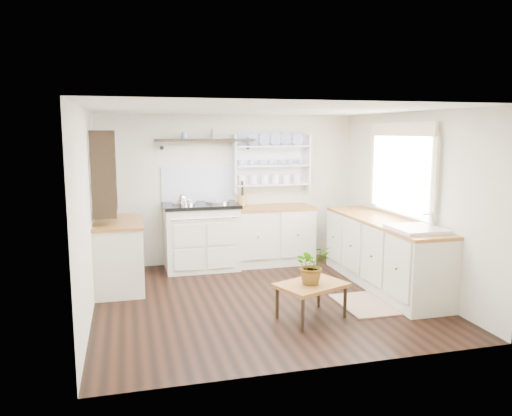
# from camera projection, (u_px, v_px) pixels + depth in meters

# --- Properties ---
(floor) EXTENTS (4.00, 3.80, 0.01)m
(floor) POSITION_uv_depth(u_px,v_px,m) (262.00, 299.00, 6.18)
(floor) COLOR black
(floor) RESTS_ON ground
(wall_back) EXTENTS (4.00, 0.02, 2.30)m
(wall_back) POSITION_uv_depth(u_px,v_px,m) (230.00, 189.00, 7.82)
(wall_back) COLOR silver
(wall_back) RESTS_ON ground
(wall_right) EXTENTS (0.02, 3.80, 2.30)m
(wall_right) POSITION_uv_depth(u_px,v_px,m) (410.00, 201.00, 6.50)
(wall_right) COLOR silver
(wall_right) RESTS_ON ground
(wall_left) EXTENTS (0.02, 3.80, 2.30)m
(wall_left) POSITION_uv_depth(u_px,v_px,m) (88.00, 214.00, 5.50)
(wall_left) COLOR silver
(wall_left) RESTS_ON ground
(ceiling) EXTENTS (4.00, 3.80, 0.01)m
(ceiling) POSITION_uv_depth(u_px,v_px,m) (262.00, 110.00, 5.83)
(ceiling) COLOR white
(ceiling) RESTS_ON wall_back
(window) EXTENTS (0.08, 1.55, 1.22)m
(window) POSITION_uv_depth(u_px,v_px,m) (402.00, 169.00, 6.57)
(window) COLOR white
(window) RESTS_ON wall_right
(aga_cooker) EXTENTS (1.11, 0.77, 1.02)m
(aga_cooker) POSITION_uv_depth(u_px,v_px,m) (201.00, 236.00, 7.47)
(aga_cooker) COLOR silver
(aga_cooker) RESTS_ON floor
(back_cabinets) EXTENTS (1.27, 0.63, 0.90)m
(back_cabinets) POSITION_uv_depth(u_px,v_px,m) (272.00, 234.00, 7.79)
(back_cabinets) COLOR beige
(back_cabinets) RESTS_ON floor
(right_cabinets) EXTENTS (0.62, 2.43, 0.90)m
(right_cabinets) POSITION_uv_depth(u_px,v_px,m) (383.00, 252.00, 6.63)
(right_cabinets) COLOR beige
(right_cabinets) RESTS_ON floor
(belfast_sink) EXTENTS (0.55, 0.60, 0.45)m
(belfast_sink) POSITION_uv_depth(u_px,v_px,m) (416.00, 239.00, 5.86)
(belfast_sink) COLOR white
(belfast_sink) RESTS_ON right_cabinets
(left_cabinets) EXTENTS (0.62, 1.13, 0.90)m
(left_cabinets) POSITION_uv_depth(u_px,v_px,m) (119.00, 254.00, 6.54)
(left_cabinets) COLOR beige
(left_cabinets) RESTS_ON floor
(plate_rack) EXTENTS (1.20, 0.22, 0.90)m
(plate_rack) POSITION_uv_depth(u_px,v_px,m) (271.00, 163.00, 7.88)
(plate_rack) COLOR white
(plate_rack) RESTS_ON wall_back
(high_shelf) EXTENTS (1.50, 0.29, 0.16)m
(high_shelf) POSITION_uv_depth(u_px,v_px,m) (205.00, 141.00, 7.49)
(high_shelf) COLOR black
(high_shelf) RESTS_ON wall_back
(left_shelving) EXTENTS (0.28, 0.80, 1.05)m
(left_shelving) POSITION_uv_depth(u_px,v_px,m) (104.00, 171.00, 6.34)
(left_shelving) COLOR black
(left_shelving) RESTS_ON wall_left
(kettle) EXTENTS (0.18, 0.18, 0.22)m
(kettle) POSITION_uv_depth(u_px,v_px,m) (183.00, 202.00, 7.21)
(kettle) COLOR silver
(kettle) RESTS_ON aga_cooker
(utensil_crock) EXTENTS (0.14, 0.14, 0.16)m
(utensil_crock) POSITION_uv_depth(u_px,v_px,m) (242.00, 201.00, 7.67)
(utensil_crock) COLOR #A6783C
(utensil_crock) RESTS_ON back_cabinets
(center_table) EXTENTS (0.87, 0.76, 0.40)m
(center_table) POSITION_uv_depth(u_px,v_px,m) (311.00, 287.00, 5.49)
(center_table) COLOR brown
(center_table) RESTS_ON floor
(potted_plant) EXTENTS (0.44, 0.40, 0.43)m
(potted_plant) POSITION_uv_depth(u_px,v_px,m) (312.00, 265.00, 5.45)
(potted_plant) COLOR #3F7233
(potted_plant) RESTS_ON center_table
(floor_rug) EXTENTS (0.56, 0.85, 0.02)m
(floor_rug) POSITION_uv_depth(u_px,v_px,m) (364.00, 304.00, 5.95)
(floor_rug) COLOR brown
(floor_rug) RESTS_ON floor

